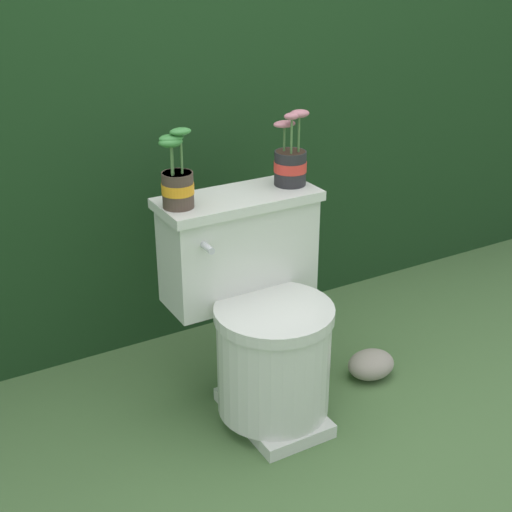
{
  "coord_description": "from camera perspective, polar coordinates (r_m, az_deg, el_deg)",
  "views": [
    {
      "loc": [
        -1.06,
        -1.62,
        1.42
      ],
      "look_at": [
        -0.09,
        0.08,
        0.53
      ],
      "focal_mm": 50.0,
      "sensor_mm": 36.0,
      "label": 1
    }
  ],
  "objects": [
    {
      "name": "ground_plane",
      "position": [
        2.4,
        2.77,
        -11.76
      ],
      "size": [
        12.0,
        12.0,
        0.0
      ],
      "primitive_type": "plane",
      "color": "#4C703D"
    },
    {
      "name": "toilet",
      "position": [
        2.22,
        0.28,
        -4.76
      ],
      "size": [
        0.5,
        0.51,
        0.69
      ],
      "color": "silver",
      "rests_on": "ground"
    },
    {
      "name": "potted_plant_left",
      "position": [
        2.06,
        -6.34,
        6.09
      ],
      "size": [
        0.1,
        0.09,
        0.24
      ],
      "color": "#47382D",
      "rests_on": "toilet"
    },
    {
      "name": "potted_plant_midleft",
      "position": [
        2.24,
        2.77,
        7.58
      ],
      "size": [
        0.1,
        0.1,
        0.24
      ],
      "color": "#262628",
      "rests_on": "toilet"
    },
    {
      "name": "hedge_backdrop",
      "position": [
        3.0,
        -8.46,
        10.82
      ],
      "size": [
        4.35,
        0.98,
        1.44
      ],
      "color": "#193819",
      "rests_on": "ground"
    },
    {
      "name": "garden_stone",
      "position": [
        2.53,
        9.2,
        -8.58
      ],
      "size": [
        0.17,
        0.14,
        0.09
      ],
      "color": "#9E9384",
      "rests_on": "ground"
    }
  ]
}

